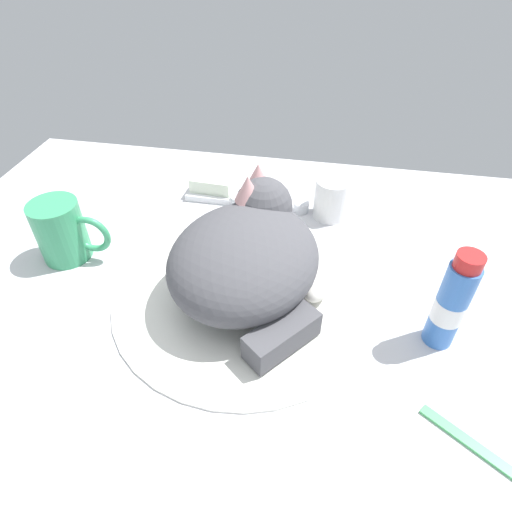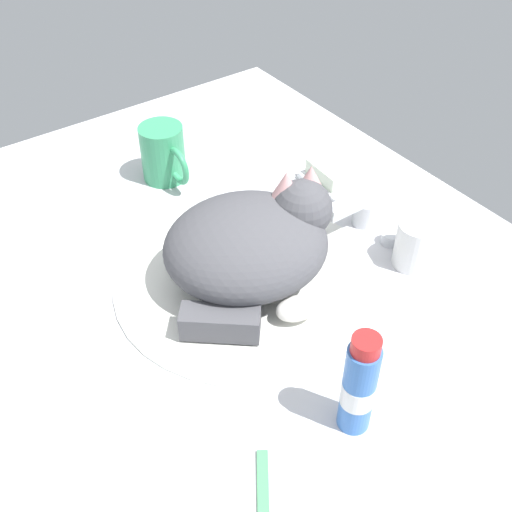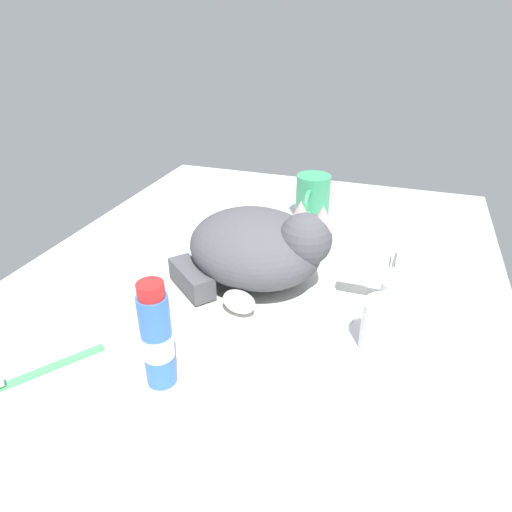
# 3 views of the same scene
# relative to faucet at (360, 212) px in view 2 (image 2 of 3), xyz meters

# --- Properties ---
(ground_plane) EXTENTS (1.10, 0.83, 0.03)m
(ground_plane) POSITION_rel_faucet_xyz_m (0.00, -0.21, -0.04)
(ground_plane) COLOR silver
(sink_basin) EXTENTS (0.37, 0.37, 0.01)m
(sink_basin) POSITION_rel_faucet_xyz_m (0.00, -0.21, -0.02)
(sink_basin) COLOR silver
(sink_basin) RESTS_ON ground_plane
(faucet) EXTENTS (0.14, 0.09, 0.06)m
(faucet) POSITION_rel_faucet_xyz_m (0.00, 0.00, 0.00)
(faucet) COLOR silver
(faucet) RESTS_ON ground_plane
(cat) EXTENTS (0.26, 0.28, 0.14)m
(cat) POSITION_rel_faucet_xyz_m (0.00, -0.20, 0.04)
(cat) COLOR #4C4C51
(cat) RESTS_ON sink_basin
(coffee_mug) EXTENTS (0.12, 0.07, 0.10)m
(coffee_mug) POSITION_rel_faucet_xyz_m (-0.29, -0.18, 0.02)
(coffee_mug) COLOR #389966
(coffee_mug) RESTS_ON ground_plane
(rinse_cup) EXTENTS (0.06, 0.06, 0.07)m
(rinse_cup) POSITION_rel_faucet_xyz_m (0.11, 0.01, 0.01)
(rinse_cup) COLOR white
(rinse_cup) RESTS_ON ground_plane
(soap_dish) EXTENTS (0.09, 0.06, 0.01)m
(soap_dish) POSITION_rel_faucet_xyz_m (-0.11, 0.03, -0.02)
(soap_dish) COLOR white
(soap_dish) RESTS_ON ground_plane
(soap_bar) EXTENTS (0.08, 0.05, 0.03)m
(soap_bar) POSITION_rel_faucet_xyz_m (-0.11, 0.03, -0.00)
(soap_bar) COLOR silver
(soap_bar) RESTS_ON soap_dish
(toothpaste_bottle) EXTENTS (0.04, 0.04, 0.14)m
(toothpaste_bottle) POSITION_rel_faucet_xyz_m (0.26, -0.25, 0.04)
(toothpaste_bottle) COLOR #3870C6
(toothpaste_bottle) RESTS_ON ground_plane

